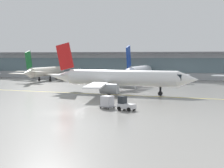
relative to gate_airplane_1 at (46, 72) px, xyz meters
The scene contains 8 objects.
ground_plane 68.22m from the gate_airplane_1, 63.04° to the right, with size 400.00×400.00×0.00m, color gray.
taxiway_centreline_stripe 49.39m from the gate_airplane_1, 46.97° to the right, with size 110.00×0.36×0.01m, color yellow.
terminal_concourse 36.31m from the gate_airplane_1, 31.53° to the left, with size 213.75×11.00×9.60m.
gate_airplane_1 is the anchor object (origin of this frame).
gate_airplane_2 31.36m from the gate_airplane_1, ahead, with size 31.13×33.46×11.09m.
taxiing_regional_jet 47.52m from the gate_airplane_1, 45.67° to the right, with size 33.71×31.14×11.17m.
baggage_tug 68.52m from the gate_airplane_1, 54.93° to the right, with size 2.93×2.34×2.10m.
cargo_dolly_lead 65.76m from the gate_airplane_1, 56.54° to the right, with size 2.54×2.25×1.94m.
Camera 1 is at (19.53, -45.27, 7.98)m, focal length 55.67 mm.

